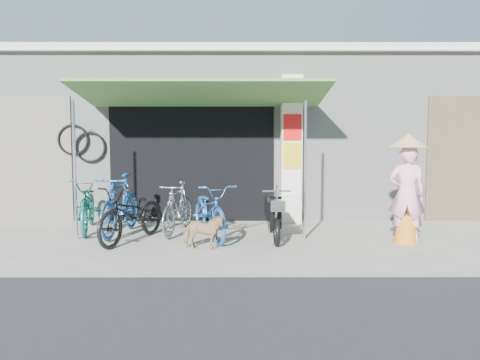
{
  "coord_description": "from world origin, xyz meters",
  "views": [
    {
      "loc": [
        -0.22,
        -7.15,
        1.71
      ],
      "look_at": [
        -0.2,
        1.0,
        1.0
      ],
      "focal_mm": 35.0,
      "sensor_mm": 36.0,
      "label": 1
    }
  ],
  "objects_px": {
    "bike_teal": "(88,204)",
    "bike_blue": "(121,205)",
    "moped": "(273,215)",
    "bike_black": "(133,213)",
    "bike_silver": "(178,208)",
    "street_dog": "(203,232)",
    "bike_navy": "(210,211)",
    "nun": "(407,190)"
  },
  "relations": [
    {
      "from": "bike_teal",
      "to": "bike_blue",
      "type": "bearing_deg",
      "value": -39.88
    },
    {
      "from": "bike_teal",
      "to": "moped",
      "type": "distance_m",
      "value": 3.47
    },
    {
      "from": "bike_black",
      "to": "bike_silver",
      "type": "bearing_deg",
      "value": 64.45
    },
    {
      "from": "bike_silver",
      "to": "moped",
      "type": "xyz_separation_m",
      "value": [
        1.69,
        -0.41,
        -0.06
      ]
    },
    {
      "from": "street_dog",
      "to": "moped",
      "type": "distance_m",
      "value": 1.4
    },
    {
      "from": "bike_blue",
      "to": "bike_teal",
      "type": "bearing_deg",
      "value": 159.37
    },
    {
      "from": "bike_silver",
      "to": "bike_navy",
      "type": "distance_m",
      "value": 0.71
    },
    {
      "from": "bike_black",
      "to": "bike_navy",
      "type": "xyz_separation_m",
      "value": [
        1.27,
        0.27,
        0.01
      ]
    },
    {
      "from": "bike_blue",
      "to": "bike_black",
      "type": "distance_m",
      "value": 0.66
    },
    {
      "from": "bike_blue",
      "to": "street_dog",
      "type": "height_order",
      "value": "bike_blue"
    },
    {
      "from": "bike_teal",
      "to": "bike_navy",
      "type": "height_order",
      "value": "bike_teal"
    },
    {
      "from": "bike_black",
      "to": "bike_silver",
      "type": "distance_m",
      "value": 0.93
    },
    {
      "from": "bike_silver",
      "to": "bike_teal",
      "type": "bearing_deg",
      "value": -177.12
    },
    {
      "from": "street_dog",
      "to": "moped",
      "type": "height_order",
      "value": "moped"
    },
    {
      "from": "bike_navy",
      "to": "street_dog",
      "type": "relative_size",
      "value": 2.8
    },
    {
      "from": "bike_teal",
      "to": "bike_silver",
      "type": "height_order",
      "value": "bike_teal"
    },
    {
      "from": "street_dog",
      "to": "bike_blue",
      "type": "bearing_deg",
      "value": 60.3
    },
    {
      "from": "bike_teal",
      "to": "bike_blue",
      "type": "height_order",
      "value": "bike_blue"
    },
    {
      "from": "street_dog",
      "to": "bike_black",
      "type": "bearing_deg",
      "value": 71.3
    },
    {
      "from": "street_dog",
      "to": "nun",
      "type": "bearing_deg",
      "value": -76.39
    },
    {
      "from": "bike_navy",
      "to": "bike_silver",
      "type": "bearing_deg",
      "value": 128.65
    },
    {
      "from": "street_dog",
      "to": "nun",
      "type": "height_order",
      "value": "nun"
    },
    {
      "from": "nun",
      "to": "bike_blue",
      "type": "bearing_deg",
      "value": 5.38
    },
    {
      "from": "bike_blue",
      "to": "nun",
      "type": "xyz_separation_m",
      "value": [
        4.88,
        -0.67,
        0.34
      ]
    },
    {
      "from": "bike_blue",
      "to": "moped",
      "type": "bearing_deg",
      "value": -0.16
    },
    {
      "from": "bike_silver",
      "to": "bike_navy",
      "type": "relative_size",
      "value": 0.86
    },
    {
      "from": "bike_teal",
      "to": "bike_navy",
      "type": "bearing_deg",
      "value": -28.26
    },
    {
      "from": "moped",
      "to": "nun",
      "type": "height_order",
      "value": "nun"
    },
    {
      "from": "bike_navy",
      "to": "moped",
      "type": "xyz_separation_m",
      "value": [
        1.09,
        -0.04,
        -0.07
      ]
    },
    {
      "from": "bike_black",
      "to": "moped",
      "type": "bearing_deg",
      "value": 26.44
    },
    {
      "from": "street_dog",
      "to": "bike_navy",
      "type": "bearing_deg",
      "value": 2.01
    },
    {
      "from": "bike_black",
      "to": "moped",
      "type": "relative_size",
      "value": 1.13
    },
    {
      "from": "moped",
      "to": "nun",
      "type": "xyz_separation_m",
      "value": [
        2.17,
        -0.34,
        0.48
      ]
    },
    {
      "from": "bike_blue",
      "to": "bike_navy",
      "type": "xyz_separation_m",
      "value": [
        1.62,
        -0.29,
        -0.06
      ]
    },
    {
      "from": "bike_black",
      "to": "bike_navy",
      "type": "bearing_deg",
      "value": 32.67
    },
    {
      "from": "bike_navy",
      "to": "street_dog",
      "type": "distance_m",
      "value": 0.85
    },
    {
      "from": "bike_blue",
      "to": "street_dog",
      "type": "bearing_deg",
      "value": -28.87
    },
    {
      "from": "bike_blue",
      "to": "moped",
      "type": "height_order",
      "value": "bike_blue"
    },
    {
      "from": "moped",
      "to": "bike_blue",
      "type": "bearing_deg",
      "value": 172.05
    },
    {
      "from": "bike_teal",
      "to": "moped",
      "type": "bearing_deg",
      "value": -23.91
    },
    {
      "from": "moped",
      "to": "street_dog",
      "type": "bearing_deg",
      "value": -146.62
    },
    {
      "from": "bike_silver",
      "to": "nun",
      "type": "xyz_separation_m",
      "value": [
        3.86,
        -0.75,
        0.41
      ]
    }
  ]
}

